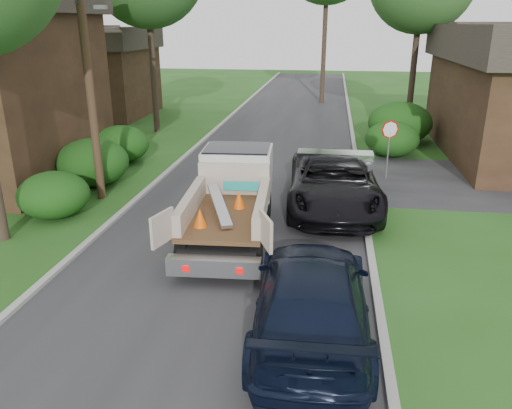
{
  "coord_description": "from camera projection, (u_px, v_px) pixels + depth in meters",
  "views": [
    {
      "loc": [
        2.79,
        -11.52,
        6.14
      ],
      "look_at": [
        0.79,
        1.88,
        1.2
      ],
      "focal_mm": 35.0,
      "sensor_mm": 36.0,
      "label": 1
    }
  ],
  "objects": [
    {
      "name": "black_pickup",
      "position": [
        334.0,
        182.0,
        17.38
      ],
      "size": [
        3.35,
        6.79,
        1.85
      ],
      "primitive_type": "imported",
      "rotation": [
        0.0,
        0.0,
        0.04
      ],
      "color": "black",
      "rests_on": "ground"
    },
    {
      "name": "curb_left",
      "position": [
        178.0,
        163.0,
        23.04
      ],
      "size": [
        0.2,
        90.0,
        0.12
      ],
      "primitive_type": "cube",
      "color": "#9E9E99",
      "rests_on": "ground"
    },
    {
      "name": "hedge_left_c",
      "position": [
        121.0,
        144.0,
        23.15
      ],
      "size": [
        2.6,
        2.6,
        1.7
      ],
      "primitive_type": "ellipsoid",
      "color": "#0E3D0E",
      "rests_on": "ground"
    },
    {
      "name": "stop_sign",
      "position": [
        389.0,
        137.0,
        20.23
      ],
      "size": [
        0.71,
        0.32,
        2.48
      ],
      "color": "slate",
      "rests_on": "ground"
    },
    {
      "name": "hedge_right_a",
      "position": [
        392.0,
        139.0,
        24.18
      ],
      "size": [
        2.6,
        2.6,
        1.7
      ],
      "primitive_type": "ellipsoid",
      "color": "#0E3D0E",
      "rests_on": "ground"
    },
    {
      "name": "road",
      "position": [
        265.0,
        168.0,
        22.49
      ],
      "size": [
        8.0,
        90.0,
        0.02
      ],
      "primitive_type": "cube",
      "color": "#28282B",
      "rests_on": "ground"
    },
    {
      "name": "house_left_far",
      "position": [
        95.0,
        71.0,
        34.48
      ],
      "size": [
        7.56,
        7.56,
        6.0
      ],
      "color": "#322014",
      "rests_on": "ground"
    },
    {
      "name": "hedge_right_b",
      "position": [
        400.0,
        123.0,
        26.78
      ],
      "size": [
        3.38,
        3.38,
        2.21
      ],
      "primitive_type": "ellipsoid",
      "color": "#0E3D0E",
      "rests_on": "ground"
    },
    {
      "name": "flatbed_truck",
      "position": [
        233.0,
        189.0,
        15.51
      ],
      "size": [
        2.95,
        6.33,
        2.34
      ],
      "rotation": [
        0.0,
        0.0,
        0.06
      ],
      "color": "black",
      "rests_on": "ground"
    },
    {
      "name": "curb_right",
      "position": [
        358.0,
        170.0,
        21.9
      ],
      "size": [
        0.2,
        90.0,
        0.12
      ],
      "primitive_type": "cube",
      "color": "#9E9E99",
      "rests_on": "ground"
    },
    {
      "name": "utility_pole",
      "position": [
        86.0,
        54.0,
        16.82
      ],
      "size": [
        2.42,
        1.25,
        10.0
      ],
      "color": "#382619",
      "rests_on": "ground"
    },
    {
      "name": "ground",
      "position": [
        216.0,
        270.0,
        13.2
      ],
      "size": [
        120.0,
        120.0,
        0.0
      ],
      "primitive_type": "plane",
      "color": "#224E16",
      "rests_on": "ground"
    },
    {
      "name": "hedge_left_a",
      "position": [
        54.0,
        195.0,
        16.59
      ],
      "size": [
        2.34,
        2.34,
        1.53
      ],
      "primitive_type": "ellipsoid",
      "color": "#0E3D0E",
      "rests_on": "ground"
    },
    {
      "name": "navy_suv",
      "position": [
        312.0,
        298.0,
        10.23
      ],
      "size": [
        2.51,
        5.84,
        1.68
      ],
      "primitive_type": "imported",
      "rotation": [
        0.0,
        0.0,
        3.17
      ],
      "color": "black",
      "rests_on": "ground"
    },
    {
      "name": "hedge_left_b",
      "position": [
        92.0,
        162.0,
        19.82
      ],
      "size": [
        2.86,
        2.86,
        1.87
      ],
      "primitive_type": "ellipsoid",
      "color": "#0E3D0E",
      "rests_on": "ground"
    }
  ]
}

